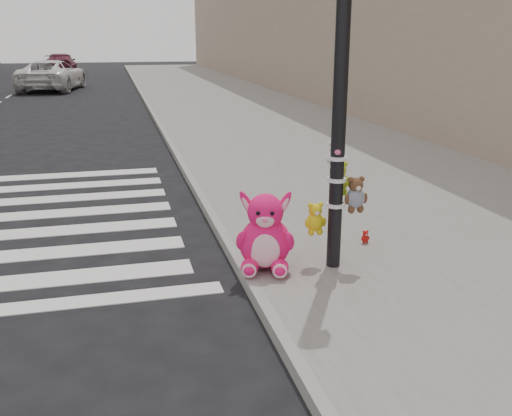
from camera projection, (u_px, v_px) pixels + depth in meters
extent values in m
plane|color=black|center=(110.00, 397.00, 4.55)|extent=(120.00, 120.00, 0.00)
cube|color=slate|center=(304.00, 142.00, 14.97)|extent=(7.00, 80.00, 0.14)
cube|color=gray|center=(172.00, 148.00, 14.17)|extent=(0.12, 80.00, 0.15)
cylinder|color=black|center=(340.00, 95.00, 6.20)|extent=(0.16, 0.16, 4.00)
cylinder|color=white|center=(335.00, 205.00, 6.56)|extent=(0.22, 0.22, 0.04)
cylinder|color=white|center=(337.00, 180.00, 6.47)|extent=(0.22, 0.22, 0.04)
cylinder|color=white|center=(337.00, 158.00, 6.40)|extent=(0.22, 0.22, 0.04)
ellipsoid|color=#FE156B|center=(250.00, 269.00, 6.44)|extent=(0.28, 0.36, 0.17)
ellipsoid|color=#FE156B|center=(280.00, 269.00, 6.43)|extent=(0.28, 0.36, 0.17)
ellipsoid|color=#FE156B|center=(265.00, 243.00, 6.63)|extent=(0.73, 0.67, 0.61)
ellipsoid|color=#F9BFD1|center=(265.00, 251.00, 6.44)|extent=(0.36, 0.21, 0.40)
sphere|color=#FE156B|center=(265.00, 212.00, 6.52)|extent=(0.52, 0.52, 0.42)
ellipsoid|color=#FE156B|center=(249.00, 206.00, 6.53)|extent=(0.30, 0.16, 0.42)
ellipsoid|color=#FE156B|center=(282.00, 207.00, 6.52)|extent=(0.30, 0.16, 0.42)
imported|color=white|center=(52.00, 75.00, 29.47)|extent=(3.42, 5.87, 1.53)
imported|color=maroon|center=(61.00, 64.00, 41.89)|extent=(2.12, 5.07, 1.47)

